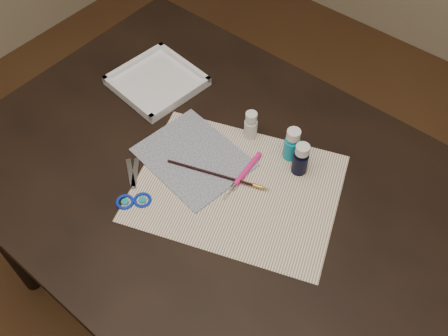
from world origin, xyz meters
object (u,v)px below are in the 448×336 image
Objects in this scene: canvas at (193,157)px; paint_bottle_white at (251,125)px; scissors at (131,183)px; paper at (237,188)px; paint_bottle_cyan at (292,144)px; palette_tray at (157,81)px; paint_bottle_navy at (301,159)px.

paint_bottle_white reaches higher than canvas.
paper is at bearing -106.86° from scissors.
paint_bottle_cyan is at bearing 41.11° from canvas.
paint_bottle_cyan is at bearing 4.88° from paint_bottle_white.
palette_tray is (-0.26, 0.14, 0.01)m from canvas.
palette_tray is (-0.48, -0.00, -0.03)m from paint_bottle_navy.
paint_bottle_white is 0.33m from scissors.
paper is 0.17m from paint_bottle_white.
paint_bottle_cyan reaches higher than paint_bottle_navy.
paint_bottle_white reaches higher than paper.
scissors is (-0.06, -0.16, 0.00)m from canvas.
paper is 5.15× the size of paint_bottle_navy.
paint_bottle_white is at bearing -76.66° from scissors.
paper is 0.17m from paint_bottle_navy.
paint_bottle_white is 0.38× the size of palette_tray.
paint_bottle_cyan reaches higher than paint_bottle_white.
palette_tray is at bearing -179.96° from paint_bottle_navy.
paint_bottle_white is 0.12m from paint_bottle_cyan.
paint_bottle_navy reaches higher than scissors.
paint_bottle_cyan reaches higher than canvas.
paint_bottle_navy is 0.43× the size of palette_tray.
canvas is 0.17m from scissors.
paint_bottle_white is at bearing 2.59° from palette_tray.
paint_bottle_cyan is 1.02× the size of paint_bottle_navy.
paint_bottle_navy is at bearing 31.03° from canvas.
paint_bottle_cyan is 0.44m from palette_tray.
canvas is at bearing -113.30° from paint_bottle_white.
paint_bottle_white is at bearing 174.99° from paint_bottle_navy.
canvas is at bearing -75.99° from scissors.
paper is at bearing -19.01° from palette_tray.
scissors is at bearing -111.94° from canvas.
paint_bottle_white is at bearing 116.72° from paper.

